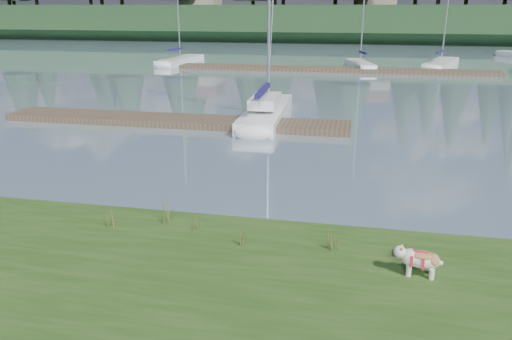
# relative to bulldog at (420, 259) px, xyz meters

# --- Properties ---
(ground) EXTENTS (200.00, 200.00, 0.00)m
(ground) POSITION_rel_bulldog_xyz_m (-5.52, 33.46, -0.68)
(ground) COLOR #7F97A6
(ground) RESTS_ON ground
(bank) EXTENTS (60.00, 9.00, 0.35)m
(bank) POSITION_rel_bulldog_xyz_m (-5.52, -2.54, -0.51)
(bank) COLOR #2D4B19
(bank) RESTS_ON ground
(ridge) EXTENTS (200.00, 20.00, 5.00)m
(ridge) POSITION_rel_bulldog_xyz_m (-5.52, 76.46, 1.82)
(ridge) COLOR #183118
(ridge) RESTS_ON ground
(bulldog) EXTENTS (0.90, 0.43, 0.53)m
(bulldog) POSITION_rel_bulldog_xyz_m (0.00, 0.00, 0.00)
(bulldog) COLOR silver
(bulldog) RESTS_ON bank
(sailboat_main) EXTENTS (1.99, 8.57, 12.28)m
(sailboat_main) POSITION_rel_bulldog_xyz_m (-5.59, 14.96, -0.26)
(sailboat_main) COLOR white
(sailboat_main) RESTS_ON ground
(dock_near) EXTENTS (16.00, 2.00, 0.30)m
(dock_near) POSITION_rel_bulldog_xyz_m (-9.52, 12.46, -0.53)
(dock_near) COLOR #4C3D2C
(dock_near) RESTS_ON ground
(dock_far) EXTENTS (26.00, 2.20, 0.30)m
(dock_far) POSITION_rel_bulldog_xyz_m (-3.52, 33.46, -0.53)
(dock_far) COLOR #4C3D2C
(dock_far) RESTS_ON ground
(sailboat_bg_0) EXTENTS (2.47, 8.38, 11.94)m
(sailboat_bg_0) POSITION_rel_bulldog_xyz_m (-17.74, 37.02, -0.36)
(sailboat_bg_0) COLOR white
(sailboat_bg_0) RESTS_ON ground
(sailboat_bg_2) EXTENTS (2.97, 6.99, 10.44)m
(sailboat_bg_2) POSITION_rel_bulldog_xyz_m (-1.47, 36.67, -0.35)
(sailboat_bg_2) COLOR white
(sailboat_bg_2) RESTS_ON ground
(sailboat_bg_3) EXTENTS (4.38, 8.84, 12.77)m
(sailboat_bg_3) POSITION_rel_bulldog_xyz_m (5.94, 39.19, -0.36)
(sailboat_bg_3) COLOR white
(sailboat_bg_3) RESTS_ON ground
(weed_0) EXTENTS (0.17, 0.14, 0.68)m
(weed_0) POSITION_rel_bulldog_xyz_m (-5.52, 1.30, -0.05)
(weed_0) COLOR #475B23
(weed_0) RESTS_ON bank
(weed_1) EXTENTS (0.17, 0.14, 0.50)m
(weed_1) POSITION_rel_bulldog_xyz_m (-4.67, 1.05, -0.12)
(weed_1) COLOR #475B23
(weed_1) RESTS_ON bank
(weed_2) EXTENTS (0.17, 0.14, 0.62)m
(weed_2) POSITION_rel_bulldog_xyz_m (-1.64, 0.71, -0.07)
(weed_2) COLOR #475B23
(weed_2) RESTS_ON bank
(weed_3) EXTENTS (0.17, 0.14, 0.56)m
(weed_3) POSITION_rel_bulldog_xyz_m (-6.71, 0.81, -0.10)
(weed_3) COLOR #475B23
(weed_3) RESTS_ON bank
(weed_4) EXTENTS (0.17, 0.14, 0.51)m
(weed_4) POSITION_rel_bulldog_xyz_m (-3.51, 0.53, -0.12)
(weed_4) COLOR #475B23
(weed_4) RESTS_ON bank
(weed_5) EXTENTS (0.17, 0.14, 0.50)m
(weed_5) POSITION_rel_bulldog_xyz_m (-1.62, 0.72, -0.12)
(weed_5) COLOR #475B23
(weed_5) RESTS_ON bank
(mud_lip) EXTENTS (60.00, 0.50, 0.14)m
(mud_lip) POSITION_rel_bulldog_xyz_m (-5.52, 1.86, -0.61)
(mud_lip) COLOR #33281C
(mud_lip) RESTS_ON ground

